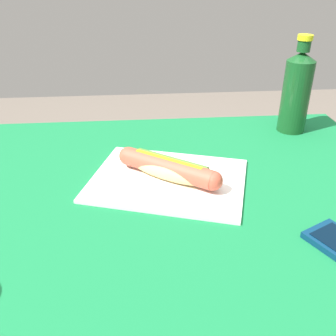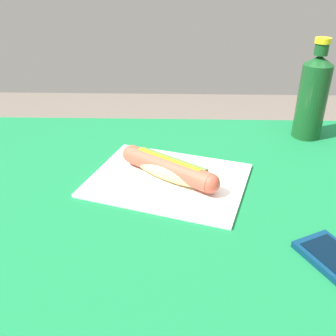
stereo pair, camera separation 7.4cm
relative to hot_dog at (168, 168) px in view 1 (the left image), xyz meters
The scene contains 4 objects.
dining_table 0.20m from the hot_dog, 110.00° to the right, with size 1.00×0.79×0.77m.
paper_wrapper 0.03m from the hot_dog, 126.19° to the right, with size 0.30×0.23×0.01m, color white.
hot_dog is the anchor object (origin of this frame).
soda_bottle 0.41m from the hot_dog, 34.38° to the left, with size 0.07×0.07×0.24m.
Camera 1 is at (-0.04, -0.59, 1.16)m, focal length 40.74 mm.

